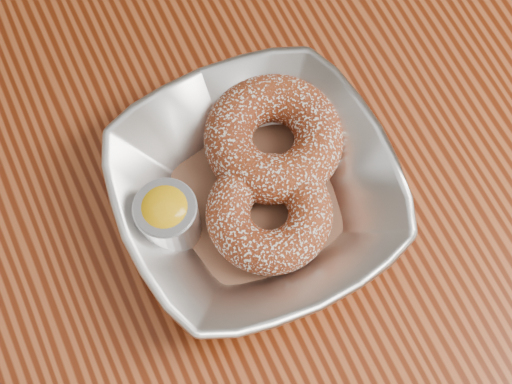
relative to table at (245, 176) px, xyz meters
name	(u,v)px	position (x,y,z in m)	size (l,w,h in m)	color
ground_plane	(250,322)	(0.00, 0.00, -0.65)	(4.00, 4.00, 0.00)	#565659
table	(245,176)	(0.00, 0.00, 0.00)	(1.20, 0.80, 0.75)	maroon
serving_bowl	(256,194)	(-0.02, -0.07, 0.13)	(0.22, 0.22, 0.05)	silver
parchment	(256,202)	(-0.02, -0.07, 0.11)	(0.14, 0.14, 0.00)	brown
donut_back	(274,138)	(0.01, -0.03, 0.13)	(0.11, 0.11, 0.04)	maroon
donut_front	(269,213)	(-0.02, -0.09, 0.13)	(0.10, 0.10, 0.03)	maroon
ramekin	(167,217)	(-0.09, -0.06, 0.14)	(0.05, 0.05, 0.06)	silver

